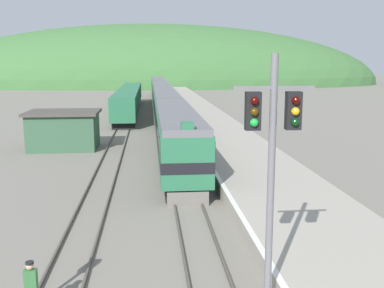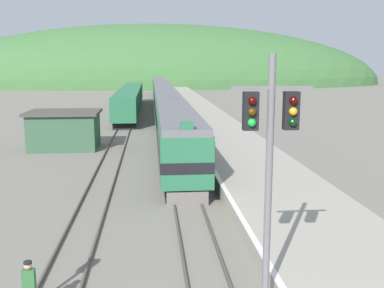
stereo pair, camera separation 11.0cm
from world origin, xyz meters
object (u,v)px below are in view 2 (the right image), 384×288
Objects in this scene: carriage_fourth at (159,87)px; siding_train at (130,100)px; carriage_second at (166,106)px; signal_mast_main at (270,152)px; express_train_lead_car at (177,135)px; track_worker at (29,285)px; carriage_third at (162,94)px.

siding_train is at bearing -99.30° from carriage_fourth.
signal_mast_main is (1.36, -42.56, 2.82)m from carriage_second.
express_train_lead_car reaches higher than carriage_second.
carriage_second is 12.14× the size of track_worker.
carriage_fourth reaches higher than track_worker.
carriage_fourth is 0.56× the size of siding_train.
carriage_second is 42.03m from track_worker.
carriage_fourth is 2.76× the size of signal_mast_main.
express_train_lead_car is 0.97× the size of carriage_fourth.
carriage_third is 12.14× the size of track_worker.
carriage_second reaches higher than track_worker.
siding_train is (-4.94, -8.14, -0.35)m from carriage_third.
express_train_lead_car is 21.89m from carriage_second.
carriage_second is (0.00, 21.89, -0.01)m from express_train_lead_car.
carriage_fourth is (0.00, 22.01, 0.00)m from carriage_third.
carriage_fourth is 30.55m from siding_train.
express_train_lead_car is 36.10m from siding_train.
express_train_lead_car reaches higher than carriage_fourth.
carriage_third is at bearing 91.21° from signal_mast_main.
carriage_second is at bearing -90.00° from carriage_fourth.
carriage_second is 14.73m from siding_train.
signal_mast_main is 7.97m from track_worker.
signal_mast_main is at bearing -89.10° from carriage_fourth.
express_train_lead_car is at bearing 74.58° from track_worker.
carriage_fourth reaches higher than siding_train.
carriage_fourth is (0.00, 65.91, -0.01)m from express_train_lead_car.
siding_train reaches higher than track_worker.
carriage_second is at bearing 91.84° from signal_mast_main.
carriage_fourth is at bearing 90.00° from carriage_second.
siding_train is (-4.94, 13.87, -0.35)m from carriage_second.
siding_train is (-4.94, 35.76, -0.37)m from express_train_lead_car.
carriage_third is 0.56× the size of siding_train.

